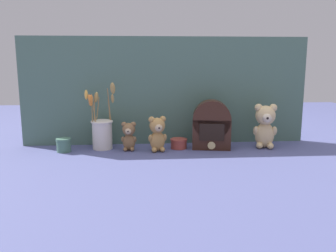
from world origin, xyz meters
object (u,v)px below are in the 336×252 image
at_px(teddy_bear_small, 129,136).
at_px(vintage_radio, 212,126).
at_px(flower_vase, 102,131).
at_px(teddy_bear_large, 265,125).
at_px(teddy_bear_medium, 157,133).
at_px(decorative_tin_short, 64,145).
at_px(decorative_tin_tall, 179,143).

height_order(teddy_bear_small, vintage_radio, vintage_radio).
relative_size(teddy_bear_small, flower_vase, 0.43).
bearing_deg(teddy_bear_large, teddy_bear_medium, -177.05).
distance_m(teddy_bear_medium, decorative_tin_short, 0.49).
relative_size(decorative_tin_tall, decorative_tin_short, 1.18).
xyz_separation_m(teddy_bear_small, vintage_radio, (0.44, 0.01, 0.04)).
height_order(teddy_bear_medium, decorative_tin_tall, teddy_bear_medium).
bearing_deg(vintage_radio, teddy_bear_medium, -173.15).
xyz_separation_m(teddy_bear_small, decorative_tin_tall, (0.27, 0.02, -0.05)).
bearing_deg(teddy_bear_small, vintage_radio, 1.03).
height_order(teddy_bear_small, flower_vase, flower_vase).
relative_size(teddy_bear_medium, teddy_bear_small, 1.20).
distance_m(teddy_bear_small, flower_vase, 0.15).
distance_m(teddy_bear_medium, flower_vase, 0.30).
distance_m(flower_vase, decorative_tin_tall, 0.42).
bearing_deg(decorative_tin_tall, flower_vase, 176.63).
relative_size(teddy_bear_small, decorative_tin_tall, 1.69).
bearing_deg(vintage_radio, teddy_bear_small, -178.97).
xyz_separation_m(teddy_bear_small, flower_vase, (-0.14, 0.05, 0.02)).
relative_size(vintage_radio, decorative_tin_short, 3.40).
height_order(teddy_bear_small, decorative_tin_tall, teddy_bear_small).
xyz_separation_m(teddy_bear_large, flower_vase, (-0.88, 0.05, -0.03)).
height_order(teddy_bear_medium, vintage_radio, vintage_radio).
bearing_deg(teddy_bear_medium, decorative_tin_short, 176.79).
relative_size(flower_vase, decorative_tin_tall, 3.95).
distance_m(teddy_bear_small, decorative_tin_short, 0.34).
distance_m(vintage_radio, decorative_tin_short, 0.78).
xyz_separation_m(vintage_radio, decorative_tin_tall, (-0.17, 0.02, -0.10)).
distance_m(vintage_radio, decorative_tin_tall, 0.20).
xyz_separation_m(teddy_bear_large, decorative_tin_tall, (-0.47, 0.02, -0.10)).
height_order(teddy_bear_large, teddy_bear_medium, teddy_bear_large).
distance_m(teddy_bear_medium, decorative_tin_tall, 0.15).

